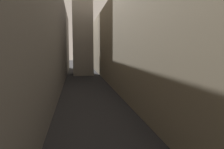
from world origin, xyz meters
The scene contains 3 objects.
ground_plane centered at (0.00, 48.00, 0.00)m, with size 264.00×264.00×0.00m, color #232326.
building_block_left centered at (-12.62, 50.00, 11.26)m, with size 14.23×108.00×22.52m, color slate.
building_block_right centered at (12.71, 50.00, 10.25)m, with size 14.43×108.00×20.50m, color gray.
Camera 1 is at (-2.44, 0.36, 8.56)m, focal length 34.54 mm.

